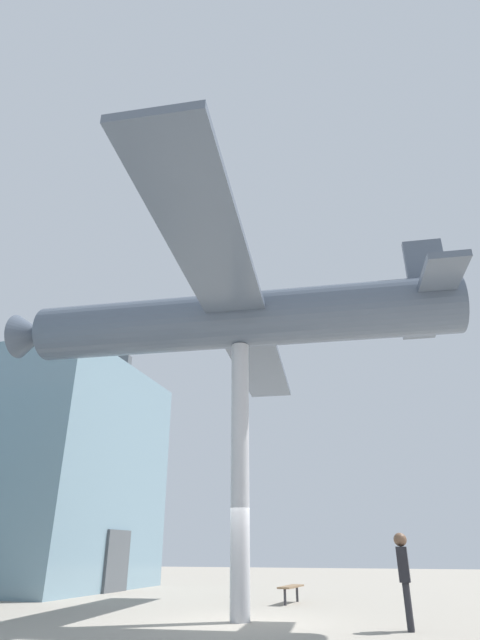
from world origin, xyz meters
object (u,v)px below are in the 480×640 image
at_px(visitor_person, 404,572).
at_px(plaza_bench, 291,588).
at_px(suspended_airplane, 235,320).
at_px(support_pylon_central, 240,469).

height_order(visitor_person, plaza_bench, visitor_person).
height_order(suspended_airplane, plaza_bench, suspended_airplane).
relative_size(support_pylon_central, plaza_bench, 4.12).
distance_m(support_pylon_central, suspended_airplane, 4.31).
relative_size(suspended_airplane, plaza_bench, 9.43).
xyz_separation_m(suspended_airplane, plaza_bench, (4.78, -0.45, -7.34)).
height_order(support_pylon_central, suspended_airplane, suspended_airplane).
relative_size(suspended_airplane, visitor_person, 8.46).
bearing_deg(support_pylon_central, plaza_bench, -3.45).
relative_size(support_pylon_central, suspended_airplane, 0.44).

